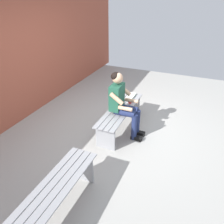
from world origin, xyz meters
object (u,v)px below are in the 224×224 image
at_px(person_seated, 123,102).
at_px(book_open, 130,97).
at_px(bench_near, 120,114).
at_px(apple, 130,102).
at_px(bench_far, 56,194).

xyz_separation_m(person_seated, book_open, (-0.75, -0.11, -0.22)).
height_order(bench_near, book_open, book_open).
relative_size(bench_near, person_seated, 1.34).
bearing_deg(apple, person_seated, 0.02).
distance_m(person_seated, book_open, 0.79).
bearing_deg(apple, bench_near, -20.12).
bearing_deg(person_seated, apple, -179.98).
xyz_separation_m(bench_far, apple, (-2.51, 0.10, 0.16)).
relative_size(bench_far, person_seated, 1.21).
relative_size(person_seated, book_open, 3.09).
xyz_separation_m(apple, book_open, (-0.32, -0.11, -0.03)).
height_order(person_seated, apple, person_seated).
bearing_deg(bench_near, apple, 159.88).
relative_size(person_seated, apple, 18.11).
xyz_separation_m(bench_near, person_seated, (0.15, 0.10, 0.35)).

